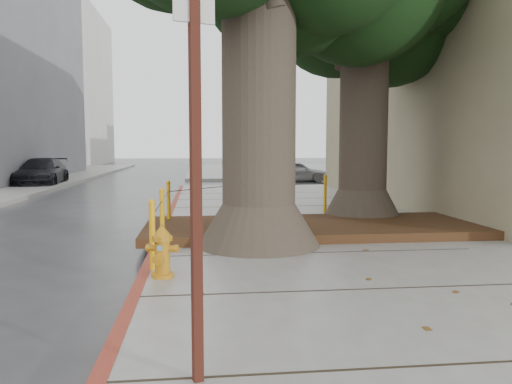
# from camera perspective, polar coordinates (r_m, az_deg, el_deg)

# --- Properties ---
(ground) EXTENTS (140.00, 140.00, 0.00)m
(ground) POSITION_cam_1_polar(r_m,az_deg,el_deg) (5.85, 6.54, -12.57)
(ground) COLOR #28282B
(ground) RESTS_ON ground
(sidewalk_far) EXTENTS (16.00, 20.00, 0.15)m
(sidewalk_far) POSITION_cam_1_polar(r_m,az_deg,el_deg) (36.20, 5.09, 2.51)
(sidewalk_far) COLOR slate
(sidewalk_far) RESTS_ON ground
(curb_red) EXTENTS (0.14, 26.00, 0.16)m
(curb_red) POSITION_cam_1_polar(r_m,az_deg,el_deg) (8.14, -11.57, -7.01)
(curb_red) COLOR maroon
(curb_red) RESTS_ON ground
(planter_bed) EXTENTS (6.40, 2.60, 0.16)m
(planter_bed) POSITION_cam_1_polar(r_m,az_deg,el_deg) (9.70, 6.54, -4.03)
(planter_bed) COLOR black
(planter_bed) RESTS_ON sidewalk_main
(building_far_white) EXTENTS (12.00, 18.00, 15.00)m
(building_far_white) POSITION_cam_1_polar(r_m,az_deg,el_deg) (53.13, -24.16, 10.97)
(building_far_white) COLOR silver
(building_far_white) RESTS_ON ground
(building_side_white) EXTENTS (10.00, 10.00, 9.00)m
(building_side_white) POSITION_cam_1_polar(r_m,az_deg,el_deg) (35.96, 22.52, 9.18)
(building_side_white) COLOR silver
(building_side_white) RESTS_ON ground
(building_side_grey) EXTENTS (12.00, 14.00, 12.00)m
(building_side_grey) POSITION_cam_1_polar(r_m,az_deg,el_deg) (44.27, 25.67, 10.20)
(building_side_grey) COLOR slate
(building_side_grey) RESTS_ON ground
(bollard_ring) EXTENTS (3.79, 5.39, 0.95)m
(bollard_ring) POSITION_cam_1_polar(r_m,az_deg,el_deg) (9.87, -4.11, -1.30)
(bollard_ring) COLOR #F2A50D
(bollard_ring) RESTS_ON sidewalk_main
(fire_hydrant) EXTENTS (0.36, 0.35, 0.68)m
(fire_hydrant) POSITION_cam_1_polar(r_m,az_deg,el_deg) (6.37, -10.67, -6.68)
(fire_hydrant) COLOR orange
(fire_hydrant) RESTS_ON sidewalk_main
(signpost) EXTENTS (0.27, 0.11, 2.84)m
(signpost) POSITION_cam_1_polar(r_m,az_deg,el_deg) (3.38, -6.93, 4.68)
(signpost) COLOR #471911
(signpost) RESTS_ON sidewalk_main
(car_silver) EXTENTS (3.19, 1.48, 1.06)m
(car_silver) POSITION_cam_1_polar(r_m,az_deg,el_deg) (25.17, 4.57, 2.37)
(car_silver) COLOR #9A9A9F
(car_silver) RESTS_ON ground
(car_red) EXTENTS (3.78, 1.72, 1.20)m
(car_red) POSITION_cam_1_polar(r_m,az_deg,el_deg) (26.49, 23.15, 2.26)
(car_red) COLOR maroon
(car_red) RESTS_ON ground
(car_dark) EXTENTS (2.06, 4.47, 1.27)m
(car_dark) POSITION_cam_1_polar(r_m,az_deg,el_deg) (24.25, -23.33, 2.09)
(car_dark) COLOR black
(car_dark) RESTS_ON ground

